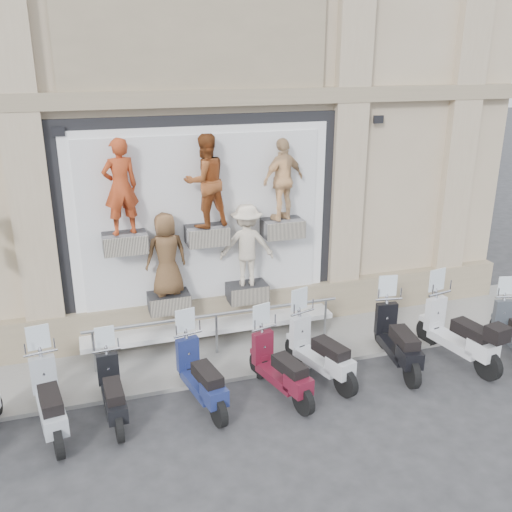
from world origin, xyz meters
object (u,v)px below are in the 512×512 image
object	(u,v)px
scooter_h	(398,328)
scooter_c	(48,388)
scooter_f	(280,357)
scooter_e	(200,365)
scooter_d	(112,381)
guard_rail	(217,335)
scooter_i	(460,322)
scooter_g	(320,340)

from	to	relation	value
scooter_h	scooter_c	bearing A→B (deg)	-170.93
scooter_f	scooter_h	distance (m)	2.43
scooter_c	scooter_e	distance (m)	2.39
scooter_d	guard_rail	bearing A→B (deg)	32.02
scooter_i	guard_rail	bearing A→B (deg)	149.57
scooter_f	scooter_h	size ratio (longest dim) A/B	0.93
guard_rail	scooter_f	distance (m)	1.81
scooter_g	scooter_c	bearing A→B (deg)	165.18
guard_rail	scooter_e	world-z (taller)	scooter_e
guard_rail	scooter_c	xyz separation A→B (m)	(-3.04, -1.48, 0.31)
scooter_i	scooter_e	bearing A→B (deg)	168.51
scooter_e	scooter_d	bearing A→B (deg)	167.05
scooter_d	scooter_g	size ratio (longest dim) A/B	0.89
guard_rail	scooter_i	bearing A→B (deg)	-20.01
scooter_g	scooter_h	xyz separation A→B (m)	(1.55, -0.06, 0.02)
scooter_f	scooter_g	bearing A→B (deg)	3.69
scooter_c	scooter_g	world-z (taller)	scooter_g
scooter_c	scooter_h	size ratio (longest dim) A/B	0.97
scooter_d	scooter_f	xyz separation A→B (m)	(2.80, -0.20, 0.05)
scooter_d	scooter_h	bearing A→B (deg)	-2.30
scooter_c	scooter_d	size ratio (longest dim) A/B	1.12
scooter_c	scooter_f	distance (m)	3.76
scooter_f	scooter_i	xyz separation A→B (m)	(3.63, 0.05, 0.09)
scooter_e	scooter_g	xyz separation A→B (m)	(2.23, 0.14, 0.02)
scooter_d	scooter_f	bearing A→B (deg)	-6.61
scooter_c	scooter_g	xyz separation A→B (m)	(4.62, 0.13, 0.00)
scooter_d	scooter_h	size ratio (longest dim) A/B	0.86
guard_rail	scooter_i	size ratio (longest dim) A/B	2.46
scooter_e	scooter_f	distance (m)	1.37
scooter_f	scooter_g	size ratio (longest dim) A/B	0.96
scooter_e	guard_rail	bearing A→B (deg)	55.86
scooter_f	scooter_i	distance (m)	3.63
scooter_h	scooter_f	bearing A→B (deg)	-166.30
guard_rail	scooter_e	xyz separation A→B (m)	(-0.64, -1.49, 0.29)
guard_rail	scooter_c	world-z (taller)	scooter_c
scooter_d	scooter_i	bearing A→B (deg)	-3.88
scooter_g	scooter_i	world-z (taller)	scooter_i
scooter_f	scooter_h	bearing A→B (deg)	-9.31
guard_rail	scooter_g	size ratio (longest dim) A/B	2.64
scooter_d	scooter_c	bearing A→B (deg)	-179.97
scooter_d	scooter_i	distance (m)	6.44
scooter_g	scooter_h	distance (m)	1.55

